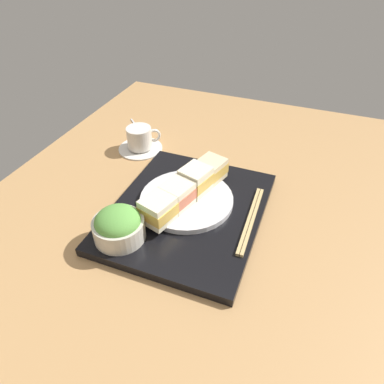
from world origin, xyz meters
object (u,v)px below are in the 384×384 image
at_px(teaspoon, 137,127).
at_px(sandwich_farmost, 211,169).
at_px(sandwich_plate, 187,199).
at_px(sandwich_inner_near, 177,195).
at_px(coffee_cup, 140,140).
at_px(sandwich_inner_far, 195,180).
at_px(chopsticks_pair, 251,219).
at_px(salad_bowl, 118,226).
at_px(sandwich_nearmost, 158,210).

bearing_deg(teaspoon, sandwich_farmost, -123.45).
xyz_separation_m(sandwich_plate, sandwich_inner_near, (-0.03, 0.01, 0.03)).
height_order(coffee_cup, teaspoon, coffee_cup).
distance_m(sandwich_inner_far, chopsticks_pair, 0.16).
height_order(sandwich_inner_near, salad_bowl, same).
xyz_separation_m(chopsticks_pair, teaspoon, (0.31, 0.45, -0.02)).
bearing_deg(sandwich_inner_far, sandwich_nearmost, 163.45).
height_order(sandwich_plate, sandwich_inner_far, sandwich_inner_far).
distance_m(sandwich_plate, sandwich_inner_far, 0.05).
relative_size(salad_bowl, coffee_cup, 0.82).
relative_size(chopsticks_pair, teaspoon, 2.82).
xyz_separation_m(sandwich_plate, coffee_cup, (0.20, 0.22, 0.00)).
bearing_deg(sandwich_nearmost, teaspoon, 33.98).
bearing_deg(sandwich_nearmost, sandwich_plate, -16.55).
relative_size(sandwich_plate, sandwich_farmost, 2.67).
relative_size(sandwich_inner_far, salad_bowl, 0.74).
distance_m(sandwich_plate, chopsticks_pair, 0.15).
bearing_deg(coffee_cup, sandwich_farmost, -112.60).
relative_size(sandwich_nearmost, sandwich_farmost, 0.98).
height_order(sandwich_inner_far, teaspoon, sandwich_inner_far).
xyz_separation_m(sandwich_inner_near, teaspoon, (0.33, 0.28, -0.06)).
height_order(sandwich_plate, chopsticks_pair, sandwich_plate).
bearing_deg(sandwich_plate, sandwich_nearmost, 163.45).
distance_m(sandwich_inner_far, coffee_cup, 0.29).
height_order(sandwich_nearmost, coffee_cup, sandwich_nearmost).
bearing_deg(coffee_cup, sandwich_inner_far, -125.38).
relative_size(chopsticks_pair, coffee_cup, 1.70).
bearing_deg(coffee_cup, sandwich_nearmost, -145.60).
bearing_deg(coffee_cup, salad_bowl, -158.40).
bearing_deg(sandwich_inner_near, salad_bowl, 148.25).
height_order(sandwich_plate, sandwich_inner_near, sandwich_inner_near).
bearing_deg(sandwich_nearmost, chopsticks_pair, -65.31).
xyz_separation_m(sandwich_plate, sandwich_inner_far, (0.03, -0.01, 0.04)).
xyz_separation_m(sandwich_inner_near, coffee_cup, (0.23, 0.22, -0.03)).
bearing_deg(sandwich_plate, chopsticks_pair, -93.04).
bearing_deg(teaspoon, sandwich_inner_near, -139.58).
xyz_separation_m(sandwich_inner_near, salad_bowl, (-0.12, 0.08, -0.01)).
bearing_deg(coffee_cup, sandwich_plate, -131.18).
relative_size(sandwich_farmost, teaspoon, 1.04).
xyz_separation_m(salad_bowl, teaspoon, (0.46, 0.21, -0.05)).
distance_m(sandwich_inner_far, sandwich_farmost, 0.06).
bearing_deg(sandwich_inner_near, sandwich_farmost, -16.55).
bearing_deg(sandwich_farmost, chopsticks_pair, -128.16).
bearing_deg(coffee_cup, teaspoon, 32.85).
bearing_deg(teaspoon, sandwich_nearmost, -146.02).
bearing_deg(sandwich_inner_far, salad_bowl, 152.87).
distance_m(chopsticks_pair, teaspoon, 0.55).
distance_m(sandwich_nearmost, sandwich_inner_far, 0.13).
bearing_deg(teaspoon, chopsticks_pair, -124.84).
relative_size(sandwich_plate, sandwich_inner_far, 2.75).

